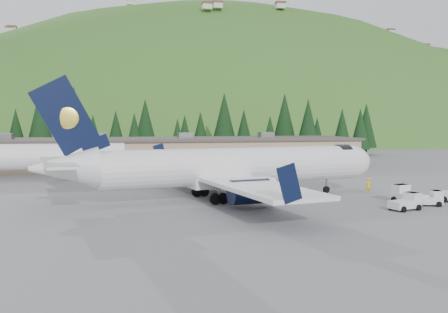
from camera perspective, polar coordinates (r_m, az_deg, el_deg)
ground at (r=52.21m, az=1.42°, el=-4.83°), size 600.00×600.00×0.00m
airliner at (r=51.39m, az=0.33°, el=-1.31°), size 36.82×34.73×12.24m
second_airliner at (r=73.32m, az=-22.27°, el=0.03°), size 27.50×11.00×10.05m
baggage_tug_a at (r=51.65m, az=22.40°, el=-4.49°), size 2.99×2.15×1.47m
baggage_tug_c at (r=52.29m, az=20.19°, el=-4.18°), size 2.71×3.69×1.79m
terminal_building at (r=88.56m, az=-7.65°, el=0.47°), size 71.00×17.00×6.10m
baggage_tug_d at (r=48.47m, az=20.15°, el=-4.93°), size 3.21×2.41×1.56m
ramp_worker at (r=58.06m, az=16.16°, el=-3.23°), size 0.71×0.55×1.74m
tree_line at (r=112.02m, az=-9.82°, el=3.57°), size 112.49×19.17×14.38m
hills at (r=280.81m, az=1.83°, el=-14.87°), size 614.00×330.00×300.00m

